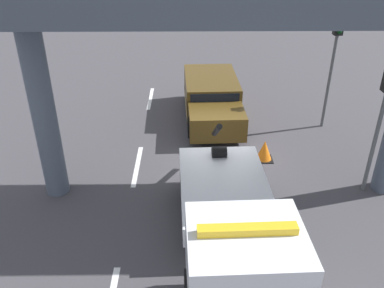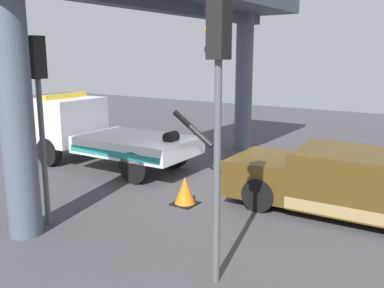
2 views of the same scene
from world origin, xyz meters
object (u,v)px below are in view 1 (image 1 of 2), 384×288
at_px(tow_truck_white, 234,228).
at_px(traffic_cone_orange, 264,151).
at_px(towed_van_green, 212,99).
at_px(traffic_light_near, 336,45).

xyz_separation_m(tow_truck_white, traffic_cone_orange, (-5.05, 1.63, -0.85)).
xyz_separation_m(towed_van_green, traffic_cone_orange, (3.64, 1.66, -0.43)).
distance_m(tow_truck_white, towed_van_green, 8.70).
relative_size(towed_van_green, traffic_cone_orange, 7.14).
relative_size(tow_truck_white, towed_van_green, 1.38).
distance_m(traffic_light_near, traffic_cone_orange, 4.90).
relative_size(traffic_light_near, traffic_cone_orange, 6.31).
height_order(traffic_light_near, traffic_cone_orange, traffic_light_near).
distance_m(tow_truck_white, traffic_cone_orange, 5.38).
height_order(towed_van_green, traffic_light_near, traffic_light_near).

